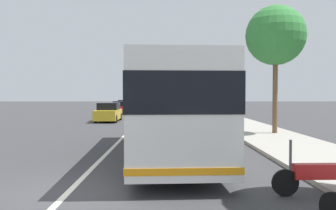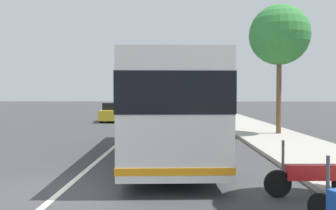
{
  "view_description": "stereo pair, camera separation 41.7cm",
  "coord_description": "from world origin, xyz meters",
  "px_view_note": "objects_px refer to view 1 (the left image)",
  "views": [
    {
      "loc": [
        -8.17,
        -2.22,
        2.24
      ],
      "look_at": [
        6.01,
        -2.33,
        1.83
      ],
      "focal_mm": 38.09,
      "sensor_mm": 36.0,
      "label": 1
    },
    {
      "loc": [
        -8.16,
        -2.64,
        2.24
      ],
      "look_at": [
        6.01,
        -2.33,
        1.83
      ],
      "focal_mm": 38.09,
      "sensor_mm": 36.0,
      "label": 2
    }
  ],
  "objects_px": {
    "motorcycle_far_end": "(318,175)",
    "car_side_street": "(121,108)",
    "car_ahead_same_lane": "(171,105)",
    "roadside_tree_mid_block": "(276,36)",
    "roadside_tree_far_block": "(212,74)",
    "car_far_distant": "(109,112)",
    "coach_bus": "(169,105)",
    "car_oncoming": "(125,106)"
  },
  "relations": [
    {
      "from": "roadside_tree_far_block",
      "to": "roadside_tree_mid_block",
      "type": "bearing_deg",
      "value": -176.95
    },
    {
      "from": "car_far_distant",
      "to": "car_oncoming",
      "type": "height_order",
      "value": "car_far_distant"
    },
    {
      "from": "coach_bus",
      "to": "roadside_tree_far_block",
      "type": "xyz_separation_m",
      "value": [
        25.34,
        -4.88,
        2.59
      ]
    },
    {
      "from": "car_far_distant",
      "to": "roadside_tree_far_block",
      "type": "bearing_deg",
      "value": 130.9
    },
    {
      "from": "motorcycle_far_end",
      "to": "car_side_street",
      "type": "height_order",
      "value": "car_side_street"
    },
    {
      "from": "car_oncoming",
      "to": "roadside_tree_mid_block",
      "type": "height_order",
      "value": "roadside_tree_mid_block"
    },
    {
      "from": "coach_bus",
      "to": "car_ahead_same_lane",
      "type": "relative_size",
      "value": 2.77
    },
    {
      "from": "roadside_tree_mid_block",
      "to": "coach_bus",
      "type": "bearing_deg",
      "value": 137.23
    },
    {
      "from": "coach_bus",
      "to": "car_far_distant",
      "type": "height_order",
      "value": "coach_bus"
    },
    {
      "from": "coach_bus",
      "to": "car_side_street",
      "type": "distance_m",
      "value": 28.19
    },
    {
      "from": "car_ahead_same_lane",
      "to": "motorcycle_far_end",
      "type": "bearing_deg",
      "value": -173.65
    },
    {
      "from": "coach_bus",
      "to": "car_far_distant",
      "type": "distance_m",
      "value": 17.52
    },
    {
      "from": "motorcycle_far_end",
      "to": "car_far_distant",
      "type": "relative_size",
      "value": 0.45
    },
    {
      "from": "car_far_distant",
      "to": "car_oncoming",
      "type": "relative_size",
      "value": 1.0
    },
    {
      "from": "car_far_distant",
      "to": "car_ahead_same_lane",
      "type": "xyz_separation_m",
      "value": [
        21.67,
        -5.61,
        -0.02
      ]
    },
    {
      "from": "car_side_street",
      "to": "car_oncoming",
      "type": "relative_size",
      "value": 0.94
    },
    {
      "from": "coach_bus",
      "to": "car_side_street",
      "type": "height_order",
      "value": "coach_bus"
    },
    {
      "from": "car_ahead_same_lane",
      "to": "roadside_tree_mid_block",
      "type": "bearing_deg",
      "value": -167.81
    },
    {
      "from": "car_side_street",
      "to": "car_oncoming",
      "type": "xyz_separation_m",
      "value": [
        6.27,
        0.22,
        0.05
      ]
    },
    {
      "from": "roadside_tree_far_block",
      "to": "coach_bus",
      "type": "bearing_deg",
      "value": 169.1
    },
    {
      "from": "car_oncoming",
      "to": "car_far_distant",
      "type": "bearing_deg",
      "value": 4.13
    },
    {
      "from": "coach_bus",
      "to": "roadside_tree_mid_block",
      "type": "relative_size",
      "value": 1.59
    },
    {
      "from": "car_far_distant",
      "to": "car_ahead_same_lane",
      "type": "height_order",
      "value": "car_far_distant"
    },
    {
      "from": "car_oncoming",
      "to": "roadside_tree_far_block",
      "type": "relative_size",
      "value": 0.75
    },
    {
      "from": "motorcycle_far_end",
      "to": "roadside_tree_mid_block",
      "type": "distance_m",
      "value": 12.96
    },
    {
      "from": "motorcycle_far_end",
      "to": "car_far_distant",
      "type": "height_order",
      "value": "car_far_distant"
    },
    {
      "from": "roadside_tree_mid_block",
      "to": "car_side_street",
      "type": "bearing_deg",
      "value": 27.4
    },
    {
      "from": "roadside_tree_mid_block",
      "to": "roadside_tree_far_block",
      "type": "bearing_deg",
      "value": 3.05
    },
    {
      "from": "roadside_tree_mid_block",
      "to": "roadside_tree_far_block",
      "type": "height_order",
      "value": "roadside_tree_mid_block"
    },
    {
      "from": "car_far_distant",
      "to": "roadside_tree_far_block",
      "type": "xyz_separation_m",
      "value": [
        8.55,
        -9.76,
        3.7
      ]
    },
    {
      "from": "car_far_distant",
      "to": "roadside_tree_mid_block",
      "type": "xyz_separation_m",
      "value": [
        -10.42,
        -10.77,
        4.7
      ]
    },
    {
      "from": "car_side_street",
      "to": "coach_bus",
      "type": "bearing_deg",
      "value": 13.98
    },
    {
      "from": "motorcycle_far_end",
      "to": "car_oncoming",
      "type": "height_order",
      "value": "car_oncoming"
    },
    {
      "from": "motorcycle_far_end",
      "to": "roadside_tree_far_block",
      "type": "bearing_deg",
      "value": -94.52
    },
    {
      "from": "car_side_street",
      "to": "roadside_tree_mid_block",
      "type": "xyz_separation_m",
      "value": [
        -21.32,
        -11.05,
        4.74
      ]
    },
    {
      "from": "motorcycle_far_end",
      "to": "car_side_street",
      "type": "relative_size",
      "value": 0.47
    },
    {
      "from": "car_oncoming",
      "to": "roadside_tree_far_block",
      "type": "xyz_separation_m",
      "value": [
        -8.62,
        -10.26,
        3.7
      ]
    },
    {
      "from": "coach_bus",
      "to": "car_side_street",
      "type": "xyz_separation_m",
      "value": [
        27.69,
        5.16,
        -1.17
      ]
    },
    {
      "from": "coach_bus",
      "to": "roadside_tree_mid_block",
      "type": "distance_m",
      "value": 9.38
    },
    {
      "from": "roadside_tree_far_block",
      "to": "car_side_street",
      "type": "bearing_deg",
      "value": 76.81
    },
    {
      "from": "car_far_distant",
      "to": "car_ahead_same_lane",
      "type": "bearing_deg",
      "value": 165.16
    },
    {
      "from": "motorcycle_far_end",
      "to": "car_side_street",
      "type": "bearing_deg",
      "value": -77.17
    }
  ]
}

